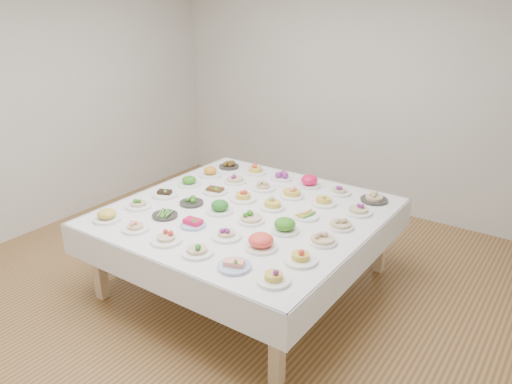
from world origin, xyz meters
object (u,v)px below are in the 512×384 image
Objects in this scene: display_table at (246,217)px; dish_0 at (107,214)px; dish_35 at (374,194)px; dish_18 at (189,180)px.

dish_0 reaches higher than display_table.
dish_0 is 0.95× the size of dish_35.
display_table is 10.08× the size of dish_18.
dish_0 reaches higher than dish_18.
dish_35 is (1.69, 0.68, 0.02)m from dish_18.
dish_35 is at bearing 44.95° from dish_0.
dish_18 is at bearing 89.19° from dish_0.
dish_18 is (0.01, 1.03, -0.00)m from dish_0.
dish_35 is (1.71, 1.71, 0.01)m from dish_0.
dish_18 is at bearing -158.13° from dish_35.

